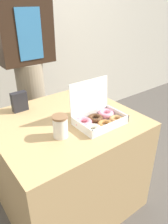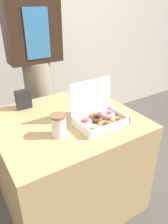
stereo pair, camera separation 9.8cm
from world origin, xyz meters
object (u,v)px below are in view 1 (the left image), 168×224
at_px(donut_box, 98,118).
at_px(person_customer, 28,62).
at_px(coffee_cup, 60,126).
at_px(napkin_holder, 19,102).

distance_m(donut_box, person_customer, 0.87).
xyz_separation_m(donut_box, coffee_cup, (-0.27, 0.01, 0.03)).
bearing_deg(napkin_holder, person_customer, 56.53).
xyz_separation_m(coffee_cup, person_customer, (0.20, 0.83, 0.16)).
distance_m(coffee_cup, napkin_holder, 0.45).
bearing_deg(person_customer, donut_box, -85.33).
bearing_deg(donut_box, coffee_cup, 177.55).
bearing_deg(coffee_cup, person_customer, 76.42).
bearing_deg(person_customer, coffee_cup, -103.58).
distance_m(napkin_holder, person_customer, 0.49).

